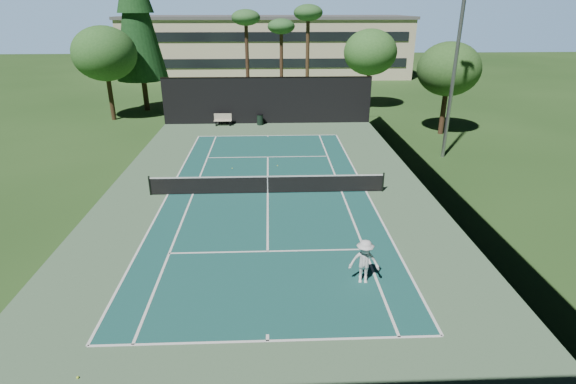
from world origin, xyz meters
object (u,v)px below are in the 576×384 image
tennis_ball_a (78,377)px  tennis_ball_d (232,168)px  tennis_net (268,184)px  tennis_ball_b (192,183)px  trash_bin (260,120)px  park_bench (223,119)px  player (364,262)px  tennis_ball_c (278,166)px

tennis_ball_a → tennis_ball_d: (3.01, 17.29, -0.01)m
tennis_net → tennis_ball_b: size_ratio=213.96×
tennis_net → trash_bin: tennis_net is taller
tennis_ball_a → tennis_ball_b: bearing=86.7°
tennis_net → trash_bin: size_ratio=13.65×
tennis_ball_d → park_bench: size_ratio=0.04×
tennis_ball_b → tennis_ball_d: size_ratio=0.95×
tennis_net → tennis_ball_d: tennis_net is taller
player → tennis_ball_c: (-2.94, 13.31, -0.84)m
tennis_ball_d → park_bench: park_bench is taller
tennis_net → tennis_ball_a: 14.19m
tennis_ball_b → tennis_net: bearing=-20.8°
tennis_ball_c → trash_bin: bearing=96.8°
park_bench → tennis_ball_d: bearing=-81.9°
trash_bin → player: bearing=-80.1°
tennis_ball_b → park_bench: 13.74m
player → tennis_ball_c: size_ratio=25.48×
tennis_net → tennis_ball_d: 4.74m
park_bench → player: bearing=-72.9°
tennis_ball_a → tennis_ball_b: tennis_ball_a is taller
tennis_ball_a → tennis_ball_c: size_ratio=1.11×
tennis_ball_a → park_bench: park_bench is taller
player → tennis_ball_a: bearing=-145.8°
tennis_ball_d → tennis_net: bearing=-61.3°
tennis_ball_c → tennis_ball_d: 2.93m
tennis_net → tennis_ball_b: (-4.41, 1.68, -0.53)m
tennis_ball_c → player: bearing=-77.6°
tennis_net → tennis_ball_d: (-2.26, 4.14, -0.53)m
tennis_net → trash_bin: 15.48m
tennis_ball_b → tennis_ball_d: bearing=48.8°
tennis_net → tennis_ball_c: tennis_net is taller
tennis_net → tennis_ball_c: size_ratio=187.34×
tennis_net → park_bench: bearing=104.1°
tennis_net → park_bench: 15.88m
player → tennis_ball_c: bearing=110.4°
player → tennis_ball_d: 14.21m
player → park_bench: (-7.45, 24.19, -0.33)m
trash_bin → tennis_net: bearing=-87.5°
tennis_ball_d → trash_bin: 11.45m
tennis_ball_d → park_bench: (-1.61, 11.27, 0.52)m
tennis_net → tennis_ball_c: (0.64, 4.52, -0.52)m
player → tennis_ball_d: size_ratio=27.61×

